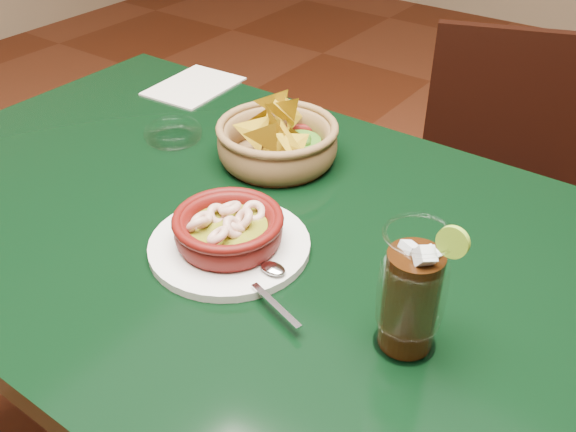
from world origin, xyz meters
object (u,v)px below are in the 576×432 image
Objects in this scene: shrimp_plate at (229,233)px; cola_drink at (411,293)px; chip_basket at (277,141)px; dining_table at (226,261)px; dining_chair at (493,204)px.

cola_drink is at bearing -3.44° from shrimp_plate.
shrimp_plate is at bearing -68.29° from chip_basket.
dining_table is 6.46× the size of cola_drink.
chip_basket is 1.30× the size of cola_drink.
chip_basket is (-0.03, 0.18, 0.14)m from dining_table.
dining_table is at bearing -107.11° from dining_chair.
shrimp_plate is (0.07, -0.07, 0.13)m from dining_table.
dining_chair is at bearing 65.24° from chip_basket.
dining_table is 0.16m from shrimp_plate.
shrimp_plate is 0.29m from cola_drink.
cola_drink reaches higher than dining_table.
dining_table is 4.03× the size of shrimp_plate.
chip_basket is (-0.10, 0.24, 0.01)m from shrimp_plate.
chip_basket is at bearing 145.91° from cola_drink.
dining_table is at bearing -81.62° from chip_basket.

